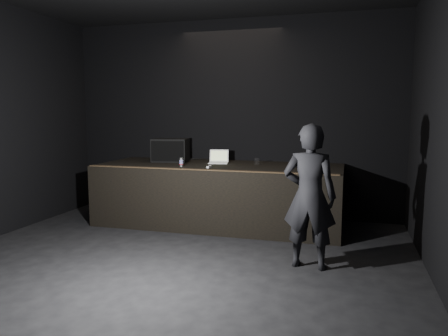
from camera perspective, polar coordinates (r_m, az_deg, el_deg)
name	(u,v)px	position (r m, az deg, el deg)	size (l,w,h in m)	color
ground	(147,284)	(4.99, -9.97, -14.75)	(7.00, 7.00, 0.00)	black
room_walls	(143,97)	(4.63, -10.52, 9.16)	(6.10, 7.10, 3.52)	black
stage_riser	(219,194)	(7.30, -0.65, -3.47)	(4.00, 1.50, 1.00)	black
riser_lip	(205,170)	(6.56, -2.43, -0.23)	(3.92, 0.10, 0.01)	brown
stage_monitor	(170,150)	(7.74, -7.02, 2.34)	(0.66, 0.53, 0.40)	black
cable	(185,159)	(8.00, -5.16, 1.14)	(0.02, 0.02, 1.02)	black
laptop	(219,160)	(7.48, -0.71, 1.11)	(0.37, 0.34, 0.22)	white
beer_can	(181,162)	(7.00, -5.61, 0.76)	(0.06, 0.06, 0.14)	silver
plastic_cup	(257,161)	(7.22, 4.30, 0.86)	(0.09, 0.09, 0.11)	white
wii_remote	(209,167)	(6.85, -1.94, 0.17)	(0.04, 0.16, 0.03)	white
person	(310,196)	(5.29, 11.11, -3.67)	(0.63, 0.42, 1.74)	black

